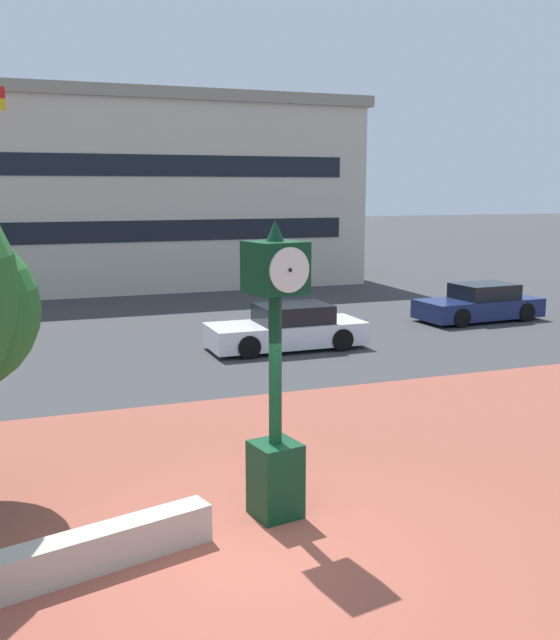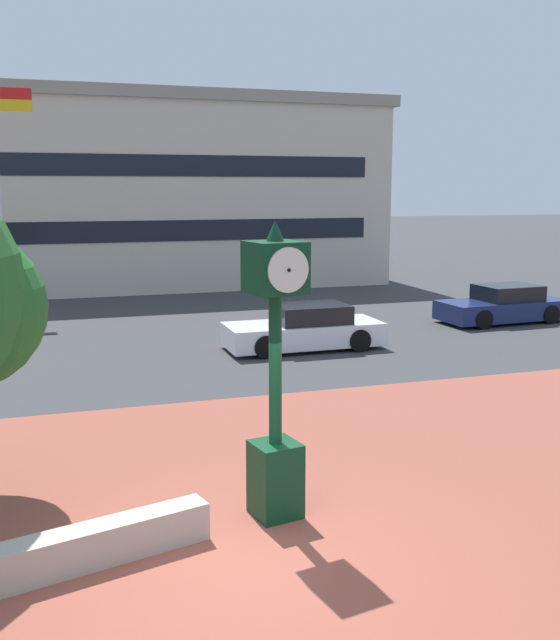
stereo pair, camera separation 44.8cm
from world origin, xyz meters
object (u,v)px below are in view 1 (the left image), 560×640
(street_clock, at_px, (275,380))
(car_street_near, at_px, (288,329))
(car_street_mid, at_px, (480,304))
(civic_building, at_px, (50,192))

(street_clock, relative_size, car_street_near, 0.92)
(car_street_near, bearing_deg, car_street_mid, -76.55)
(civic_building, bearing_deg, car_street_mid, -53.61)
(car_street_near, distance_m, car_street_mid, 8.15)
(street_clock, xyz_separation_m, car_street_near, (4.04, 10.08, -1.41))
(car_street_near, xyz_separation_m, civic_building, (-5.26, 19.80, 3.81))
(car_street_mid, bearing_deg, civic_building, 33.26)
(civic_building, bearing_deg, car_street_near, -75.13)
(street_clock, distance_m, civic_building, 30.00)
(civic_building, bearing_deg, street_clock, -87.68)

